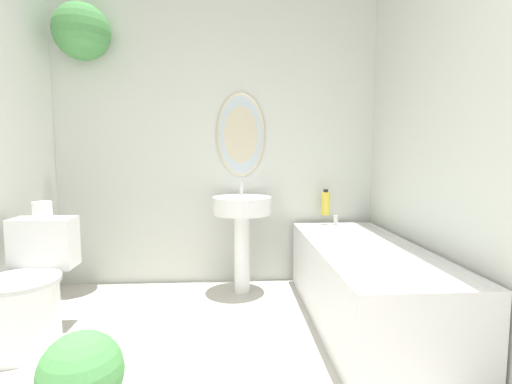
# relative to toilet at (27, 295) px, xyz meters

# --- Properties ---
(wall_back) EXTENTS (2.74, 0.42, 2.40)m
(wall_back) POSITION_rel_toilet_xyz_m (0.88, 1.01, 1.04)
(wall_back) COLOR silver
(wall_back) RESTS_ON ground_plane
(wall_right) EXTENTS (0.06, 2.90, 2.40)m
(wall_right) POSITION_rel_toilet_xyz_m (2.38, -0.39, 0.91)
(wall_right) COLOR silver
(wall_right) RESTS_ON ground_plane
(toilet) EXTENTS (0.42, 0.59, 0.69)m
(toilet) POSITION_rel_toilet_xyz_m (0.00, 0.00, 0.00)
(toilet) COLOR white
(toilet) RESTS_ON ground_plane
(pedestal_sink) EXTENTS (0.45, 0.45, 0.86)m
(pedestal_sink) POSITION_rel_toilet_xyz_m (1.23, 0.74, 0.30)
(pedestal_sink) COLOR white
(pedestal_sink) RESTS_ON ground_plane
(bathtub) EXTENTS (0.66, 1.61, 0.58)m
(bathtub) POSITION_rel_toilet_xyz_m (2.00, 0.15, -0.02)
(bathtub) COLOR silver
(bathtub) RESTS_ON ground_plane
(shampoo_bottle) EXTENTS (0.07, 0.07, 0.21)m
(shampoo_bottle) POSITION_rel_toilet_xyz_m (1.93, 0.89, 0.39)
(shampoo_bottle) COLOR gold
(shampoo_bottle) RESTS_ON bathtub
(toilet_paper_roll) EXTENTS (0.11, 0.11, 0.10)m
(toilet_paper_roll) POSITION_rel_toilet_xyz_m (0.00, 0.22, 0.45)
(toilet_paper_roll) COLOR white
(toilet_paper_roll) RESTS_ON toilet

